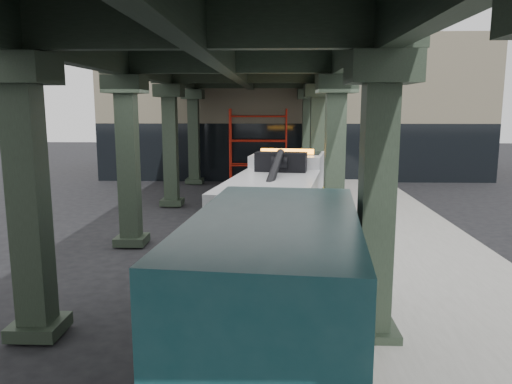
# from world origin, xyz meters

# --- Properties ---
(ground) EXTENTS (90.00, 90.00, 0.00)m
(ground) POSITION_xyz_m (0.00, 0.00, 0.00)
(ground) COLOR black
(ground) RESTS_ON ground
(sidewalk) EXTENTS (5.00, 40.00, 0.15)m
(sidewalk) POSITION_xyz_m (4.50, 2.00, 0.07)
(sidewalk) COLOR gray
(sidewalk) RESTS_ON ground
(lane_stripe) EXTENTS (0.12, 38.00, 0.01)m
(lane_stripe) POSITION_xyz_m (1.70, 2.00, 0.01)
(lane_stripe) COLOR silver
(lane_stripe) RESTS_ON ground
(viaduct) EXTENTS (7.40, 32.00, 6.40)m
(viaduct) POSITION_xyz_m (-0.40, 2.00, 5.46)
(viaduct) COLOR black
(viaduct) RESTS_ON ground
(building) EXTENTS (22.00, 10.00, 8.00)m
(building) POSITION_xyz_m (2.00, 20.00, 4.00)
(building) COLOR #C6B793
(building) RESTS_ON ground
(scaffolding) EXTENTS (3.08, 0.88, 4.00)m
(scaffolding) POSITION_xyz_m (0.00, 14.64, 2.11)
(scaffolding) COLOR red
(scaffolding) RESTS_ON ground
(tow_truck) EXTENTS (3.60, 8.81, 2.81)m
(tow_truck) POSITION_xyz_m (1.03, 3.14, 1.37)
(tow_truck) COLOR black
(tow_truck) RESTS_ON ground
(towed_van) EXTENTS (3.09, 6.61, 2.60)m
(towed_van) POSITION_xyz_m (0.92, -5.04, 1.40)
(towed_van) COLOR #123B41
(towed_van) RESTS_ON ground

